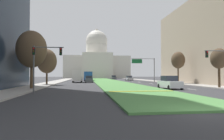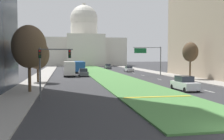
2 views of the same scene
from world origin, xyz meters
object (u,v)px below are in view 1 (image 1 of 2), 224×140
street_tree_right_near (219,59)px  city_bus (88,75)px  capitol_building (97,61)px  traffic_light_near_left (42,58)px  sedan_distant (129,78)px  box_truck_delivery (77,76)px  sedan_midblock (89,79)px  street_tree_right_mid (178,60)px  traffic_light_near_right (222,61)px  sedan_far_horizon (114,78)px  overhead_guide_sign (145,65)px  street_tree_left_mid (47,61)px  sedan_lead_stopped (170,83)px  street_tree_left_near (32,49)px

street_tree_right_near → city_bus: street_tree_right_near is taller
capitol_building → traffic_light_near_left: (-11.01, -97.70, -6.17)m
sedan_distant → box_truck_delivery: 21.46m
street_tree_right_near → sedan_midblock: size_ratio=1.27×
street_tree_right_near → traffic_light_near_left: bearing=-169.5°
sedan_midblock → box_truck_delivery: bearing=169.5°
capitol_building → street_tree_right_mid: capitol_building is taller
traffic_light_near_left → street_tree_right_mid: 30.64m
capitol_building → traffic_light_near_right: (11.01, -96.90, -6.17)m
street_tree_right_near → sedan_distant: (-4.99, 39.41, -3.56)m
sedan_far_horizon → city_bus: bearing=-121.8°
capitol_building → overhead_guide_sign: capitol_building is taller
street_tree_right_near → city_bus: 43.85m
sedan_distant → traffic_light_near_left: bearing=-113.7°
street_tree_left_mid → box_truck_delivery: bearing=67.4°
traffic_light_near_left → sedan_far_horizon: (16.27, 61.45, -3.01)m
street_tree_right_mid → box_truck_delivery: 25.17m
sedan_lead_stopped → box_truck_delivery: (-13.98, 25.92, 0.81)m
overhead_guide_sign → street_tree_right_mid: (3.88, -11.29, 0.42)m
sedan_lead_stopped → sedan_far_horizon: (-0.30, 57.00, -0.08)m
sedan_far_horizon → city_bus: city_bus is taller
capitol_building → sedan_far_horizon: capitol_building is taller
street_tree_right_mid → sedan_distant: size_ratio=1.55×
overhead_guide_sign → sedan_lead_stopped: 25.84m
traffic_light_near_right → overhead_guide_sign: overhead_guide_sign is taller
overhead_guide_sign → box_truck_delivery: size_ratio=1.02×
capitol_building → sedan_lead_stopped: size_ratio=8.37×
overhead_guide_sign → street_tree_left_near: 33.32m
sedan_midblock → street_tree_right_mid: bearing=-31.1°
traffic_light_near_right → overhead_guide_sign: 28.93m
city_bus → street_tree_left_mid: bearing=-107.2°
street_tree_left_near → street_tree_right_near: (26.78, -1.27, -1.14)m
overhead_guide_sign → sedan_distant: (-1.37, 14.20, -3.90)m
street_tree_left_near → sedan_lead_stopped: size_ratio=1.79×
city_bus → sedan_far_horizon: bearing=58.2°
traffic_light_near_left → street_tree_left_near: size_ratio=0.65×
traffic_light_near_left → traffic_light_near_right: 22.03m
street_tree_left_near → sedan_lead_stopped: 19.72m
traffic_light_near_right → street_tree_right_mid: bearing=82.1°
traffic_light_near_right → box_truck_delivery: 35.44m
street_tree_right_near → sedan_distant: street_tree_right_near is taller
capitol_building → city_bus: capitol_building is taller
street_tree_left_near → sedan_distant: street_tree_left_near is taller
street_tree_right_near → sedan_lead_stopped: 8.40m
sedan_distant → sedan_far_horizon: sedan_far_horizon is taller
street_tree_left_near → sedan_midblock: street_tree_left_near is taller
traffic_light_near_left → city_bus: (5.44, 44.02, -2.03)m
street_tree_left_mid → traffic_light_near_left: bearing=-81.1°
traffic_light_near_right → street_tree_left_near: 25.13m
traffic_light_near_left → street_tree_left_mid: (-2.75, 17.58, 0.82)m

